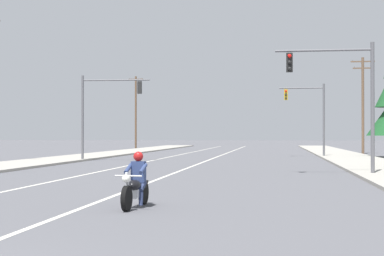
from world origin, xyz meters
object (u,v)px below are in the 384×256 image
traffic_signal_near_right (344,88)px  utility_pole_right_far (363,102)px  traffic_signal_near_left (102,104)px  motorcycle_with_rider (136,185)px  utility_pole_left_far (136,111)px  traffic_signal_mid_right (311,110)px

traffic_signal_near_right → utility_pole_right_far: bearing=80.8°
traffic_signal_near_right → utility_pole_right_far: 33.29m
utility_pole_right_far → traffic_signal_near_left: bearing=-137.9°
motorcycle_with_rider → traffic_signal_near_right: bearing=63.5°
traffic_signal_near_right → traffic_signal_near_left: bearing=138.3°
traffic_signal_near_left → utility_pole_left_far: bearing=99.5°
traffic_signal_near_right → traffic_signal_mid_right: 23.49m
traffic_signal_near_left → utility_pole_right_far: (20.95, 18.91, 1.01)m
utility_pole_left_far → traffic_signal_near_right: bearing=-67.5°
traffic_signal_near_left → utility_pole_right_far: utility_pole_right_far is taller
traffic_signal_near_right → traffic_signal_near_left: (-15.63, 13.94, 0.03)m
traffic_signal_near_left → utility_pole_left_far: size_ratio=0.62×
utility_pole_right_far → utility_pole_left_far: size_ratio=0.95×
traffic_signal_near_left → traffic_signal_mid_right: same height
traffic_signal_near_right → utility_pole_left_far: size_ratio=0.62×
traffic_signal_near_right → traffic_signal_near_left: same height
motorcycle_with_rider → utility_pole_left_far: size_ratio=0.22×
traffic_signal_near_right → traffic_signal_mid_right: size_ratio=1.00×
traffic_signal_near_left → utility_pole_right_far: size_ratio=0.65×
traffic_signal_near_left → utility_pole_left_far: 40.70m
motorcycle_with_rider → traffic_signal_near_left: bearing=107.8°
traffic_signal_mid_right → utility_pole_right_far: utility_pole_right_far is taller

